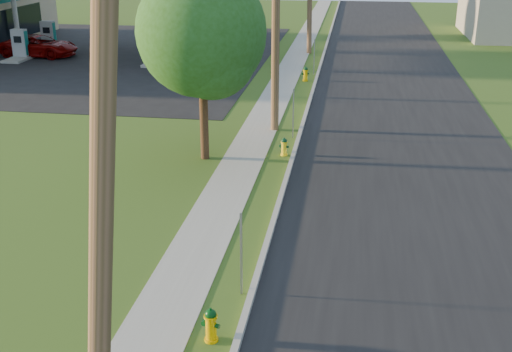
{
  "coord_description": "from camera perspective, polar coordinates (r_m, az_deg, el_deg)",
  "views": [
    {
      "loc": [
        2.47,
        -8.19,
        7.67
      ],
      "look_at": [
        0.0,
        8.0,
        1.4
      ],
      "focal_mm": 45.0,
      "sensor_mm": 36.0,
      "label": 1
    }
  ],
  "objects": [
    {
      "name": "fuel_pump_nw",
      "position": [
        44.12,
        -20.19,
        10.63
      ],
      "size": [
        1.2,
        3.2,
        1.9
      ],
      "color": "#9F9C91",
      "rests_on": "ground"
    },
    {
      "name": "sign_post_near",
      "position": [
        14.25,
        -1.32,
        -6.98
      ],
      "size": [
        0.05,
        0.04,
        2.0
      ],
      "primitive_type": "cube",
      "color": "gray",
      "rests_on": "ground"
    },
    {
      "name": "forecourt",
      "position": [
        44.89,
        -16.02,
        10.33
      ],
      "size": [
        26.0,
        28.0,
        0.02
      ],
      "primitive_type": "cube",
      "color": "black",
      "rests_on": "ground"
    },
    {
      "name": "sidewalk",
      "position": [
        20.08,
        -2.67,
        -1.48
      ],
      "size": [
        1.5,
        120.0,
        0.03
      ],
      "primitive_type": "cube",
      "color": "#9A968B",
      "rests_on": "ground"
    },
    {
      "name": "sign_post_mid",
      "position": [
        25.19,
        3.33,
        5.56
      ],
      "size": [
        0.05,
        0.04,
        2.0
      ],
      "primitive_type": "cube",
      "color": "gray",
      "rests_on": "ground"
    },
    {
      "name": "hydrant_near",
      "position": [
        13.07,
        -4.03,
        -13.06
      ],
      "size": [
        0.39,
        0.35,
        0.75
      ],
      "color": "#DFA700",
      "rests_on": "ground"
    },
    {
      "name": "sign_post_far",
      "position": [
        37.06,
        5.19,
        10.5
      ],
      "size": [
        0.05,
        0.04,
        2.0
      ],
      "primitive_type": "cube",
      "color": "gray",
      "rests_on": "ground"
    },
    {
      "name": "fuel_pump_ne",
      "position": [
        40.62,
        -8.75,
        10.86
      ],
      "size": [
        1.2,
        3.2,
        1.9
      ],
      "color": "#9F9C91",
      "rests_on": "ground"
    },
    {
      "name": "curb",
      "position": [
        19.81,
        2.3,
        -1.61
      ],
      "size": [
        0.15,
        120.0,
        0.15
      ],
      "primitive_type": "cube",
      "color": "#9F9C91",
      "rests_on": "ground"
    },
    {
      "name": "hydrant_far",
      "position": [
        35.45,
        4.42,
        9.04
      ],
      "size": [
        0.41,
        0.37,
        0.8
      ],
      "color": "#E7B407",
      "rests_on": "ground"
    },
    {
      "name": "utility_pole_near",
      "position": [
        8.33,
        -13.56,
        0.21
      ],
      "size": [
        1.4,
        0.32,
        9.48
      ],
      "color": "brown",
      "rests_on": "ground"
    },
    {
      "name": "car_red",
      "position": [
        44.74,
        -18.71,
        10.9
      ],
      "size": [
        5.14,
        2.68,
        1.38
      ],
      "primitive_type": "imported",
      "rotation": [
        0.0,
        0.0,
        1.49
      ],
      "color": "#710302",
      "rests_on": "ground"
    },
    {
      "name": "fuel_pump_sw",
      "position": [
        47.62,
        -17.93,
        11.57
      ],
      "size": [
        1.2,
        3.2,
        1.9
      ],
      "color": "#9F9C91",
      "rests_on": "ground"
    },
    {
      "name": "road",
      "position": [
        19.84,
        13.87,
        -2.41
      ],
      "size": [
        8.0,
        120.0,
        0.02
      ],
      "primitive_type": "cube",
      "color": "black",
      "rests_on": "ground"
    },
    {
      "name": "tree_verge",
      "position": [
        22.08,
        -4.65,
        12.16
      ],
      "size": [
        4.43,
        4.43,
        6.71
      ],
      "color": "#311F11",
      "rests_on": "ground"
    },
    {
      "name": "utility_pole_mid",
      "position": [
        25.52,
        1.78,
        14.83
      ],
      "size": [
        1.4,
        0.32,
        9.8
      ],
      "color": "brown",
      "rests_on": "ground"
    },
    {
      "name": "fuel_pump_se",
      "position": [
        44.4,
        -7.22,
        11.79
      ],
      "size": [
        1.2,
        3.2,
        1.9
      ],
      "color": "#9F9C91",
      "rests_on": "ground"
    },
    {
      "name": "hydrant_mid",
      "position": [
        23.35,
        2.51,
        2.62
      ],
      "size": [
        0.36,
        0.32,
        0.68
      ],
      "color": "yellow",
      "rests_on": "ground"
    }
  ]
}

